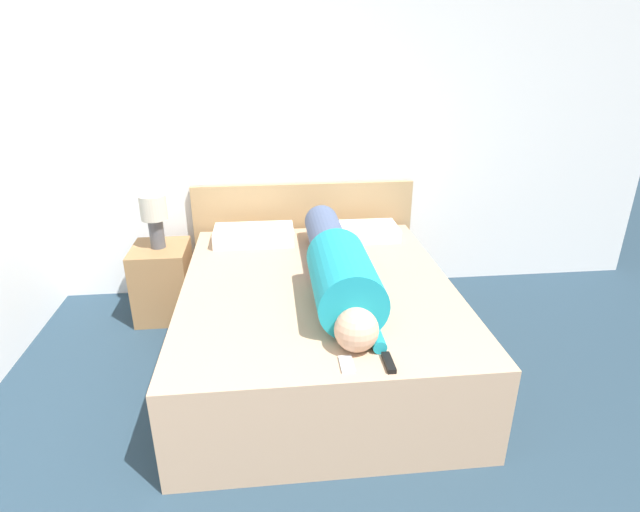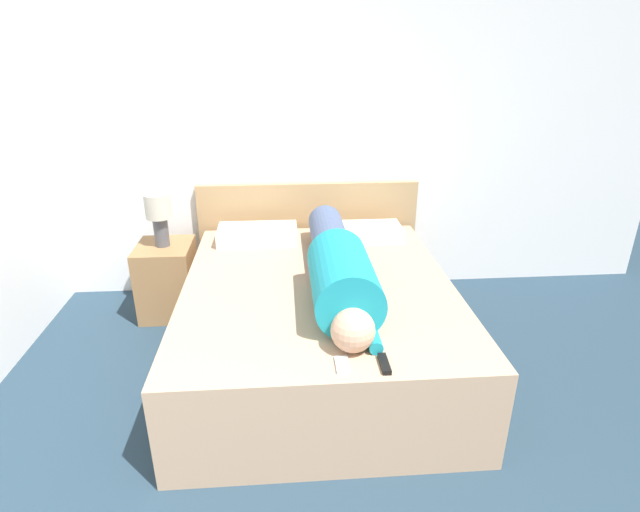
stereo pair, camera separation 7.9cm
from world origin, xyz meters
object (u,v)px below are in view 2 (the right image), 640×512
at_px(table_lamp, 159,213).
at_px(pillow_second, 364,232).
at_px(pillow_near_headboard, 258,234).
at_px(person_lying, 339,267).
at_px(tv_remote, 384,364).
at_px(nightstand, 168,279).
at_px(cell_phone, 342,365).
at_px(bed, 318,322).

relative_size(table_lamp, pillow_second, 0.71).
xyz_separation_m(table_lamp, pillow_near_headboard, (0.71, 0.02, -0.19)).
height_order(person_lying, tv_remote, person_lying).
bearing_deg(pillow_second, nightstand, -179.36).
bearing_deg(pillow_second, table_lamp, -179.36).
height_order(person_lying, cell_phone, person_lying).
relative_size(nightstand, pillow_near_headboard, 0.95).
bearing_deg(cell_phone, nightstand, 125.55).
height_order(table_lamp, pillow_second, table_lamp).
height_order(pillow_second, cell_phone, pillow_second).
xyz_separation_m(bed, cell_phone, (0.05, -0.89, 0.29)).
distance_m(nightstand, pillow_second, 1.57).
xyz_separation_m(pillow_near_headboard, cell_phone, (0.46, -1.65, -0.05)).
bearing_deg(tv_remote, nightstand, 129.57).
xyz_separation_m(bed, person_lying, (0.11, -0.12, 0.45)).
bearing_deg(cell_phone, bed, 93.07).
height_order(bed, person_lying, person_lying).
xyz_separation_m(person_lying, tv_remote, (0.13, -0.79, -0.15)).
bearing_deg(person_lying, pillow_near_headboard, 120.73).
height_order(nightstand, cell_phone, cell_phone).
relative_size(nightstand, pillow_second, 1.00).
xyz_separation_m(nightstand, person_lying, (1.24, -0.86, 0.45)).
bearing_deg(table_lamp, pillow_second, 0.64).
distance_m(pillow_near_headboard, pillow_second, 0.82).
bearing_deg(nightstand, tv_remote, -50.43).
bearing_deg(pillow_near_headboard, pillow_second, 0.00).
distance_m(bed, person_lying, 0.47).
distance_m(person_lying, tv_remote, 0.81).
bearing_deg(pillow_near_headboard, table_lamp, -178.62).
distance_m(bed, cell_phone, 0.94).
bearing_deg(tv_remote, table_lamp, 129.57).
height_order(table_lamp, cell_phone, table_lamp).
relative_size(table_lamp, tv_remote, 2.69).
height_order(person_lying, pillow_near_headboard, person_lying).
bearing_deg(pillow_second, cell_phone, -102.56).
xyz_separation_m(pillow_second, cell_phone, (-0.37, -1.65, -0.04)).
relative_size(pillow_second, tv_remote, 3.79).
xyz_separation_m(nightstand, table_lamp, (-0.00, 0.00, 0.54)).
distance_m(table_lamp, cell_phone, 2.02).
relative_size(person_lying, cell_phone, 13.07).
relative_size(pillow_near_headboard, cell_phone, 4.60).
relative_size(pillow_near_headboard, tv_remote, 3.99).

